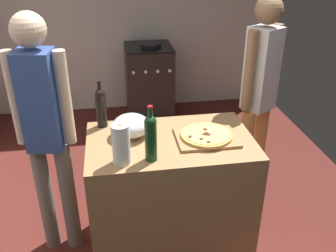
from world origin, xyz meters
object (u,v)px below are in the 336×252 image
object	(u,v)px
mixing_bowl	(131,126)
person_in_red	(259,91)
person_in_stripes	(45,126)
wine_bottle_green	(101,106)
wine_bottle_clear	(151,136)
stove	(149,82)
pizza	(206,135)
paper_towel_roll	(121,144)

from	to	relation	value
mixing_bowl	person_in_red	bearing A→B (deg)	20.66
person_in_stripes	person_in_red	distance (m)	1.65
mixing_bowl	wine_bottle_green	distance (m)	0.27
mixing_bowl	person_in_red	world-z (taller)	person_in_red
mixing_bowl	wine_bottle_clear	xyz separation A→B (m)	(0.10, -0.31, 0.08)
wine_bottle_green	person_in_stripes	size ratio (longest dim) A/B	0.20
wine_bottle_green	person_in_stripes	xyz separation A→B (m)	(-0.36, -0.15, -0.05)
stove	person_in_red	bearing A→B (deg)	-68.82
wine_bottle_clear	wine_bottle_green	size ratio (longest dim) A/B	1.03
stove	person_in_stripes	xyz separation A→B (m)	(-0.91, -2.15, 0.55)
person_in_red	wine_bottle_clear	bearing A→B (deg)	-143.33
person_in_red	stove	bearing A→B (deg)	111.18
stove	wine_bottle_clear	bearing A→B (deg)	-95.97
wine_bottle_clear	wine_bottle_green	distance (m)	0.57
stove	person_in_red	world-z (taller)	person_in_red
pizza	paper_towel_roll	world-z (taller)	paper_towel_roll
wine_bottle_clear	paper_towel_roll	bearing A→B (deg)	-177.81
pizza	wine_bottle_green	size ratio (longest dim) A/B	1.00
mixing_bowl	wine_bottle_green	world-z (taller)	wine_bottle_green
wine_bottle_green	person_in_red	world-z (taller)	person_in_red
mixing_bowl	pizza	bearing A→B (deg)	-13.64
wine_bottle_green	person_in_red	size ratio (longest dim) A/B	0.20
wine_bottle_clear	person_in_stripes	size ratio (longest dim) A/B	0.20
stove	person_in_red	xyz separation A→B (m)	(0.69, -1.78, 0.55)
wine_bottle_green	stove	xyz separation A→B (m)	(0.55, 2.00, -0.60)
stove	person_in_stripes	bearing A→B (deg)	-113.03
pizza	wine_bottle_green	bearing A→B (deg)	156.41
paper_towel_roll	wine_bottle_green	size ratio (longest dim) A/B	0.75
wine_bottle_clear	stove	world-z (taller)	wine_bottle_clear
wine_bottle_clear	person_in_red	bearing A→B (deg)	36.67
paper_towel_roll	person_in_red	bearing A→B (deg)	32.38
pizza	paper_towel_roll	bearing A→B (deg)	-160.48
wine_bottle_clear	stove	distance (m)	2.58
wine_bottle_clear	person_in_red	xyz separation A→B (m)	(0.95, 0.71, -0.06)
wine_bottle_green	person_in_stripes	distance (m)	0.40
pizza	wine_bottle_clear	distance (m)	0.46
pizza	stove	bearing A→B (deg)	93.26
wine_bottle_clear	person_in_stripes	xyz separation A→B (m)	(-0.65, 0.34, -0.06)
pizza	person_in_stripes	world-z (taller)	person_in_stripes
mixing_bowl	person_in_stripes	xyz separation A→B (m)	(-0.56, 0.03, 0.03)
paper_towel_roll	mixing_bowl	bearing A→B (deg)	76.13
wine_bottle_green	stove	size ratio (longest dim) A/B	0.35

